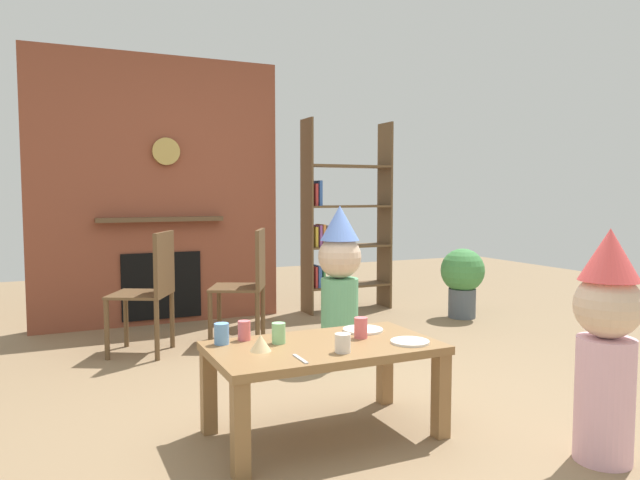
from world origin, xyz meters
name	(u,v)px	position (x,y,z in m)	size (l,w,h in m)	color
ground_plane	(326,406)	(0.00, 0.00, 0.00)	(12.00, 12.00, 0.00)	#846B4C
brick_fireplace_feature	(158,192)	(-0.45, 2.60, 1.19)	(2.20, 0.28, 2.40)	brown
bookshelf	(341,224)	(1.31, 2.40, 0.87)	(0.90, 0.28, 1.90)	brown
coffee_table	(324,359)	(-0.17, -0.35, 0.38)	(1.09, 0.61, 0.45)	olive
paper_cup_near_left	(343,343)	(-0.16, -0.52, 0.50)	(0.07, 0.07, 0.09)	silver
paper_cup_near_right	(279,333)	(-0.37, -0.24, 0.50)	(0.07, 0.07, 0.10)	#8CD18C
paper_cup_center	(244,330)	(-0.50, -0.11, 0.50)	(0.06, 0.06, 0.10)	#E5666B
paper_cup_far_left	(361,328)	(0.05, -0.32, 0.50)	(0.07, 0.07, 0.10)	#E5666B
paper_cup_far_right	(222,334)	(-0.62, -0.14, 0.50)	(0.07, 0.07, 0.10)	#669EE0
paper_plate_front	(410,342)	(0.21, -0.50, 0.46)	(0.19, 0.19, 0.01)	white
paper_plate_rear	(363,330)	(0.13, -0.18, 0.46)	(0.21, 0.21, 0.01)	white
birthday_cake_slice	(261,343)	(-0.49, -0.34, 0.49)	(0.10, 0.10, 0.08)	#EAC68C
table_fork	(300,359)	(-0.38, -0.55, 0.45)	(0.15, 0.02, 0.01)	silver
child_with_cone_hat	(607,339)	(0.82, -1.12, 0.54)	(0.28, 0.28, 1.03)	#EAB2C6
child_in_pink	(340,279)	(0.48, 0.78, 0.58)	(0.30, 0.30, 1.09)	#66B27F
dining_chair_left	(152,285)	(-0.68, 1.52, 0.51)	(0.54, 0.54, 0.90)	brown
dining_chair_middle	(249,279)	(0.06, 1.53, 0.51)	(0.53, 0.53, 0.90)	brown
potted_plant_tall	(462,277)	(2.19, 1.60, 0.39)	(0.41, 0.41, 0.66)	#4C5660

